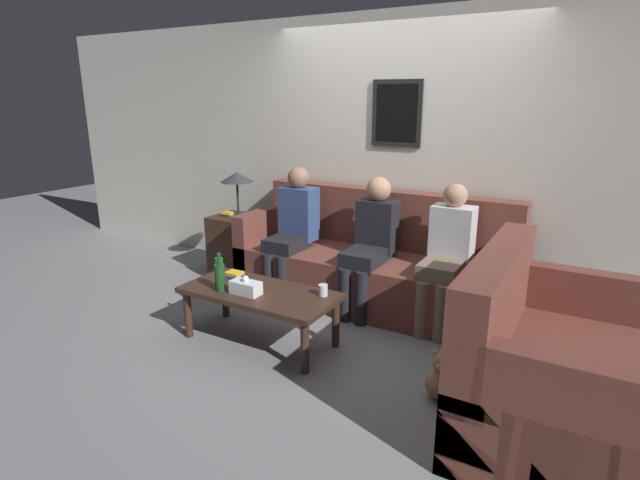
% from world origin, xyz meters
% --- Properties ---
extents(ground_plane, '(16.00, 16.00, 0.00)m').
position_xyz_m(ground_plane, '(0.00, 0.00, 0.00)').
color(ground_plane, gray).
extents(wall_back, '(9.00, 0.08, 2.60)m').
position_xyz_m(wall_back, '(0.00, 1.00, 1.30)').
color(wall_back, silver).
rests_on(wall_back, ground_plane).
extents(couch_main, '(2.48, 0.89, 1.01)m').
position_xyz_m(couch_main, '(0.00, 0.54, 0.34)').
color(couch_main, brown).
rests_on(couch_main, ground_plane).
extents(couch_side, '(0.89, 1.44, 1.01)m').
position_xyz_m(couch_side, '(1.58, -0.64, 0.35)').
color(couch_side, brown).
rests_on(couch_side, ground_plane).
extents(coffee_table, '(1.21, 0.57, 0.42)m').
position_xyz_m(coffee_table, '(-0.42, -0.64, 0.37)').
color(coffee_table, '#382319').
rests_on(coffee_table, ground_plane).
extents(side_table_with_lamp, '(0.45, 0.44, 1.11)m').
position_xyz_m(side_table_with_lamp, '(-1.56, 0.46, 0.39)').
color(side_table_with_lamp, '#382319').
rests_on(side_table_with_lamp, ground_plane).
extents(wine_bottle, '(0.08, 0.08, 0.30)m').
position_xyz_m(wine_bottle, '(-0.69, -0.78, 0.54)').
color(wine_bottle, '#19421E').
rests_on(wine_bottle, coffee_table).
extents(drinking_glass, '(0.07, 0.07, 0.09)m').
position_xyz_m(drinking_glass, '(0.05, -0.48, 0.47)').
color(drinking_glass, silver).
rests_on(drinking_glass, coffee_table).
extents(book_stack, '(0.17, 0.13, 0.04)m').
position_xyz_m(book_stack, '(-0.79, -0.49, 0.44)').
color(book_stack, navy).
rests_on(book_stack, coffee_table).
extents(soda_can, '(0.07, 0.07, 0.12)m').
position_xyz_m(soda_can, '(-0.97, -0.47, 0.49)').
color(soda_can, '#197A38').
rests_on(soda_can, coffee_table).
extents(tissue_box, '(0.23, 0.12, 0.15)m').
position_xyz_m(tissue_box, '(-0.47, -0.74, 0.48)').
color(tissue_box, silver).
rests_on(tissue_box, coffee_table).
extents(person_left, '(0.34, 0.58, 1.22)m').
position_xyz_m(person_left, '(-0.75, 0.34, 0.67)').
color(person_left, black).
rests_on(person_left, ground_plane).
extents(person_middle, '(0.34, 0.63, 1.18)m').
position_xyz_m(person_middle, '(0.04, 0.36, 0.65)').
color(person_middle, black).
rests_on(person_middle, ground_plane).
extents(person_right, '(0.34, 0.61, 1.18)m').
position_xyz_m(person_right, '(0.71, 0.38, 0.65)').
color(person_right, '#756651').
rests_on(person_right, ground_plane).
extents(teddy_bear, '(0.21, 0.21, 0.33)m').
position_xyz_m(teddy_bear, '(1.03, -0.69, 0.14)').
color(teddy_bear, '#A87A51').
rests_on(teddy_bear, ground_plane).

